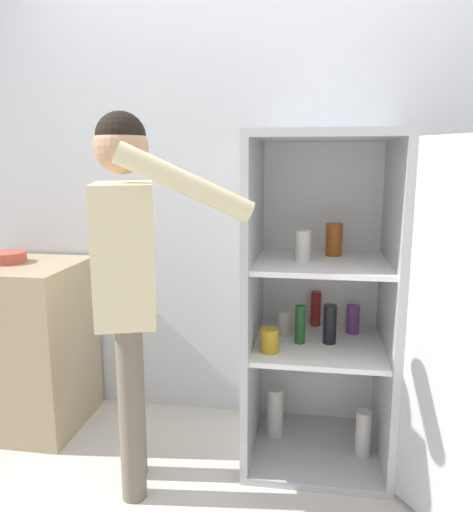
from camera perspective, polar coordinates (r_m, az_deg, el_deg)
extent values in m
cube|color=silver|center=(2.74, 2.26, 7.19)|extent=(7.00, 0.06, 2.55)
cube|color=#B7BABC|center=(2.74, 8.98, -20.80)|extent=(0.68, 0.66, 0.04)
cube|color=#B7BABC|center=(2.34, 10.13, 13.39)|extent=(0.68, 0.66, 0.04)
cube|color=white|center=(2.73, 9.47, -3.31)|extent=(0.68, 0.03, 1.51)
cube|color=#B7BABC|center=(2.44, 1.92, -4.85)|extent=(0.04, 0.66, 1.51)
cube|color=#B7BABC|center=(2.45, 17.09, -5.28)|extent=(0.03, 0.66, 1.51)
cube|color=white|center=(2.50, 9.36, -9.99)|extent=(0.61, 0.59, 0.02)
cube|color=white|center=(2.38, 9.66, -0.73)|extent=(0.61, 0.59, 0.02)
cylinder|color=#1E5123|center=(2.45, 7.27, -7.75)|extent=(0.05, 0.05, 0.19)
cylinder|color=#723884|center=(2.64, 13.16, -7.05)|extent=(0.07, 0.07, 0.15)
cylinder|color=beige|center=(2.56, 5.55, -7.57)|extent=(0.08, 0.08, 0.13)
cylinder|color=beige|center=(2.32, 7.60, 1.15)|extent=(0.07, 0.07, 0.15)
cylinder|color=beige|center=(2.73, 4.41, -17.34)|extent=(0.09, 0.09, 0.26)
cylinder|color=beige|center=(2.65, 14.29, -19.01)|extent=(0.08, 0.08, 0.23)
cylinder|color=#B78C1E|center=(2.34, 3.79, -9.57)|extent=(0.09, 0.09, 0.11)
cylinder|color=#9E4C19|center=(2.49, 11.09, 1.86)|extent=(0.08, 0.08, 0.16)
cylinder|color=maroon|center=(2.71, 9.05, -5.97)|extent=(0.05, 0.05, 0.18)
cylinder|color=black|center=(2.46, 10.61, -7.66)|extent=(0.06, 0.06, 0.19)
cylinder|color=#726656|center=(2.41, -11.75, -15.22)|extent=(0.11, 0.11, 0.80)
cylinder|color=#726656|center=(2.26, -11.94, -17.11)|extent=(0.11, 0.11, 0.80)
cube|color=beige|center=(2.12, -12.56, 0.52)|extent=(0.35, 0.47, 0.57)
sphere|color=tan|center=(2.09, -13.06, 12.08)|extent=(0.22, 0.22, 0.22)
sphere|color=black|center=(2.09, -13.10, 13.13)|extent=(0.20, 0.20, 0.20)
cylinder|color=beige|center=(2.36, -12.21, 0.86)|extent=(0.08, 0.08, 0.53)
cylinder|color=beige|center=(1.85, -5.87, 8.30)|extent=(0.52, 0.24, 0.30)
cube|color=tan|center=(3.00, -22.84, -9.36)|extent=(0.60, 0.57, 0.91)
cylinder|color=#B24738|center=(2.94, -24.77, -0.13)|extent=(0.20, 0.20, 0.06)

